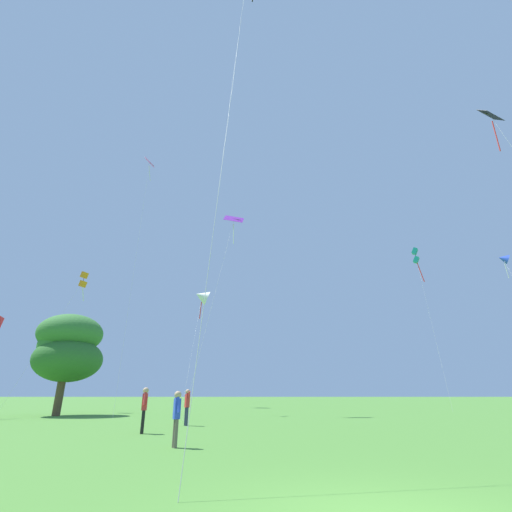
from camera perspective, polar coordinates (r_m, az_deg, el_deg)
kite_pink_low at (r=42.00m, az=-16.58°, el=12.31°), size 2.90×8.68×26.09m
kite_purple_streamer at (r=33.76m, az=-3.79°, el=4.75°), size 3.16×7.99×17.36m
kite_blue_delta at (r=40.61m, az=33.92°, el=-0.40°), size 3.52×8.44×13.72m
kite_teal_box at (r=49.01m, az=23.45°, el=-0.11°), size 2.20×6.42×18.43m
kite_black_large at (r=32.58m, az=33.08°, el=16.56°), size 1.65×6.68×21.21m
kite_white_distant at (r=49.65m, az=-8.62°, el=-6.22°), size 2.60×12.95×14.91m
kite_orange_box at (r=41.30m, az=-25.47°, el=-3.42°), size 3.03×5.16×13.25m
person_with_spool at (r=12.52m, az=-12.45°, el=-22.76°), size 0.31×0.49×1.60m
person_near_tree at (r=20.62m, az=-10.88°, el=-21.63°), size 0.38×0.51×1.74m
person_in_blue_jacket at (r=17.02m, az=-17.18°, el=-21.33°), size 0.24×0.57×1.77m
tree_right_cluster at (r=33.04m, az=-27.42°, el=-12.53°), size 5.32×5.34×7.54m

